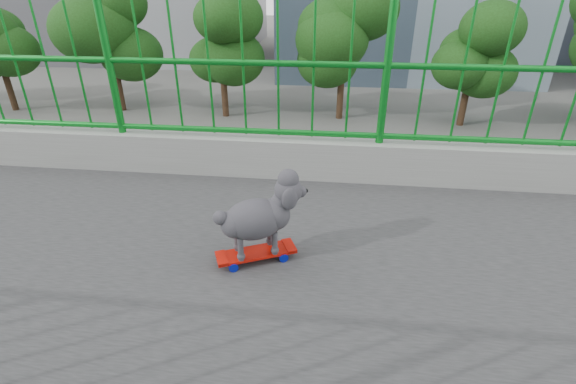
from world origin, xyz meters
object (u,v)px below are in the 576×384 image
(poodle, at_px, (260,215))
(car_3, at_px, (41,156))
(car_0, at_px, (518,343))
(car_2, at_px, (564,217))
(skateboard, at_px, (256,254))
(car_4, at_px, (245,141))
(car_1, at_px, (515,263))

(poodle, distance_m, car_3, 21.83)
(car_0, xyz_separation_m, car_2, (-6.40, 3.99, -0.03))
(car_0, height_order, car_3, car_0)
(skateboard, height_order, car_4, skateboard)
(car_0, bearing_deg, poodle, -41.22)
(car_3, relative_size, car_4, 1.12)
(car_0, xyz_separation_m, car_4, (-12.80, -9.42, 0.02))
(car_0, distance_m, car_3, 21.38)
(car_2, height_order, car_4, car_4)
(car_2, bearing_deg, skateboard, 143.35)
(car_4, bearing_deg, car_2, -115.52)
(car_3, height_order, car_4, car_4)
(car_0, distance_m, car_2, 7.54)
(skateboard, relative_size, car_0, 0.10)
(poodle, distance_m, car_1, 12.61)
(car_0, distance_m, car_1, 3.38)
(car_0, xyz_separation_m, car_3, (-9.60, -19.10, -0.02))
(skateboard, bearing_deg, car_3, -161.98)
(poodle, bearing_deg, car_3, -161.91)
(skateboard, bearing_deg, car_0, 114.17)
(car_2, bearing_deg, car_4, 64.48)
(poodle, bearing_deg, car_2, 118.88)
(poodle, height_order, car_1, poodle)
(skateboard, xyz_separation_m, car_2, (-12.13, 9.02, -6.35))
(car_3, distance_m, car_4, 10.20)
(car_0, relative_size, car_1, 0.92)
(poodle, relative_size, car_0, 0.11)
(car_2, bearing_deg, car_1, 137.75)
(skateboard, distance_m, car_0, 9.90)
(skateboard, distance_m, poodle, 0.24)
(skateboard, height_order, car_2, skateboard)
(car_1, bearing_deg, car_4, -132.44)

